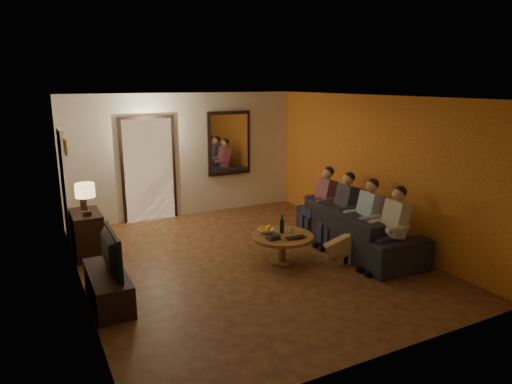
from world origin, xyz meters
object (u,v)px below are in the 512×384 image
person_d (322,204)px  coffee_table (282,248)px  tv (105,252)px  person_b (365,221)px  person_c (342,212)px  wine_bottle (282,224)px  dog (339,246)px  laptop (297,239)px  tv_stand (108,287)px  sofa (357,229)px  dresser (87,234)px  bowl (266,231)px  table_lamp (86,200)px  person_a (391,232)px

person_d → coffee_table: size_ratio=1.21×
tv → person_b: size_ratio=0.81×
person_c → person_d: (0.00, 0.60, 0.00)m
person_d → wine_bottle: person_d is taller
tv → dog: tv is taller
laptop → tv_stand: bearing=-178.9°
sofa → dresser: bearing=69.9°
coffee_table → bowl: 0.38m
person_c → coffee_table: 1.40m
tv → bowl: 2.58m
coffee_table → bowl: size_ratio=3.84×
sofa → bowl: (-1.61, 0.32, 0.11)m
tv_stand → person_c: person_c is taller
dresser → tv_stand: bearing=-90.0°
person_d → bowl: bearing=-159.1°
coffee_table → person_c: bearing=8.5°
person_c → bowl: 1.52m
person_b → coffee_table: size_ratio=1.21×
table_lamp → person_d: size_ratio=0.45×
dresser → person_c: person_c is taller
person_a → person_c: bearing=90.0°
person_a → person_b: size_ratio=1.00×
dog → table_lamp: bearing=170.4°
wine_bottle → person_c: bearing=4.4°
bowl → laptop: bearing=-60.8°
tv → person_a: size_ratio=0.81×
person_c → person_b: bearing=-90.0°
dresser → dog: (3.50, -2.19, -0.09)m
person_a → person_d: size_ratio=1.00×
person_a → person_b: bearing=90.0°
dog → coffee_table: 0.91m
dog → person_a: bearing=-24.2°
tv → sofa: (4.16, 0.06, -0.33)m
sofa → person_d: person_d is taller
tv_stand → bowl: bearing=8.5°
tv → person_c: person_c is taller
dog → laptop: size_ratio=1.70×
bowl → table_lamp: bearing=153.2°
bowl → tv: bearing=-171.5°
tv → sofa: 4.17m
person_c → bowl: person_c is taller
tv_stand → person_d: 4.19m
sofa → dog: bearing=122.8°
table_lamp → bowl: size_ratio=2.08×
table_lamp → person_d: (4.06, -0.71, -0.41)m
person_a → wine_bottle: 1.69m
dog → wine_bottle: size_ratio=1.81×
person_c → tv: bearing=-175.0°
person_a → bowl: person_a is taller
tv_stand → dog: size_ratio=2.26×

